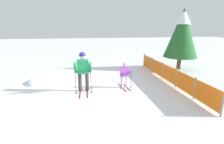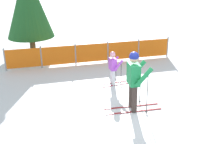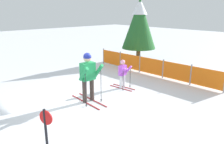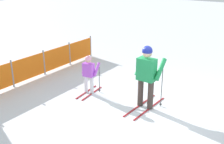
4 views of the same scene
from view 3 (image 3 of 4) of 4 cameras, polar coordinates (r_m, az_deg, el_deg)
name	(u,v)px [view 3 (image 3 of 4)]	position (r m, az deg, el deg)	size (l,w,h in m)	color
ground_plane	(81,103)	(7.97, -8.05, -7.93)	(60.00, 60.00, 0.00)	white
skier_adult	(88,73)	(7.67, -6.24, -0.33)	(1.69, 0.75, 1.79)	maroon
skier_child	(123,72)	(9.11, 2.86, 0.09)	(1.18, 0.57, 1.23)	maroon
safety_fence	(151,66)	(11.17, 10.14, 1.53)	(7.10, 0.35, 0.93)	gray
conifer_far	(139,23)	(13.96, 7.15, 12.70)	(2.12, 2.12, 3.94)	#4C3823
trail_marker	(47,138)	(4.40, -16.63, -16.12)	(0.26, 0.13, 1.50)	black
snow_mound	(6,107)	(8.36, -25.86, -8.30)	(1.25, 1.06, 0.50)	white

